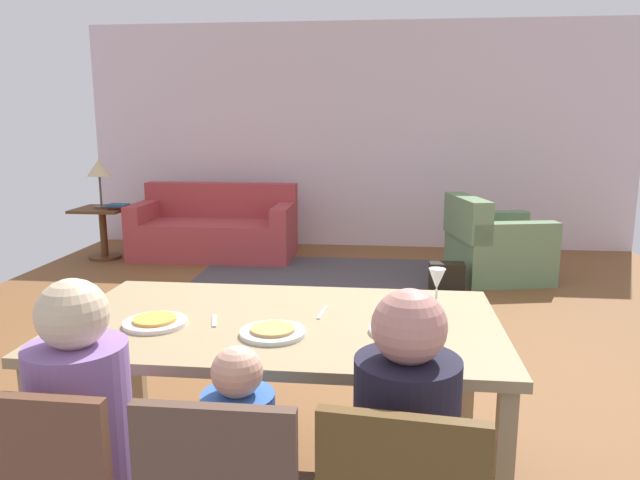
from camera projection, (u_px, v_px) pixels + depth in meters
name	position (u px, v px, depth m)	size (l,w,h in m)	color
ground_plane	(332.00, 337.00, 4.39)	(6.65, 6.50, 0.02)	brown
back_wall	(357.00, 137.00, 7.34)	(6.65, 0.10, 2.70)	silver
dining_table	(281.00, 335.00, 2.45)	(1.76, 1.00, 0.76)	#9B875F
plate_near_man	(155.00, 323.00, 2.37)	(0.25, 0.25, 0.02)	white
pizza_near_man	(155.00, 319.00, 2.37)	(0.17, 0.17, 0.01)	gold
plate_near_child	(273.00, 333.00, 2.26)	(0.25, 0.25, 0.02)	silver
pizza_near_child	(273.00, 329.00, 2.26)	(0.17, 0.17, 0.01)	tan
plate_near_woman	(402.00, 330.00, 2.29)	(0.25, 0.25, 0.02)	silver
wine_glass	(437.00, 281.00, 2.52)	(0.07, 0.07, 0.19)	silver
fork	(214.00, 320.00, 2.42)	(0.02, 0.15, 0.01)	silver
knife	(322.00, 312.00, 2.52)	(0.01, 0.17, 0.01)	silver
person_man	(91.00, 461.00, 1.87)	(0.30, 0.40, 1.11)	#37394E
area_rug	(326.00, 278.00, 5.99)	(2.60, 1.80, 0.01)	#454044
couch	(216.00, 230.00, 6.91)	(1.81, 0.86, 0.82)	#A73B3E
armchair	(494.00, 247.00, 5.93)	(1.02, 1.01, 0.82)	#67855B
side_table	(103.00, 226.00, 6.78)	(0.56, 0.56, 0.58)	#563017
table_lamp	(99.00, 170.00, 6.66)	(0.26, 0.26, 0.54)	brown
book_lower	(118.00, 207.00, 6.71)	(0.22, 0.16, 0.03)	#A43828
book_upper	(118.00, 205.00, 6.65)	(0.22, 0.16, 0.03)	#265073
handbag	(447.00, 276.00, 5.55)	(0.32, 0.16, 0.26)	black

